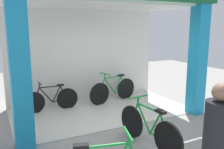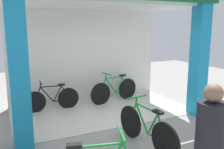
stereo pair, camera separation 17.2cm
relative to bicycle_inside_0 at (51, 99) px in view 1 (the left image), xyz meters
name	(u,v)px [view 1 (the left image)]	position (x,y,z in m)	size (l,w,h in m)	color
ground_plane	(124,127)	(1.26, -1.88, -0.34)	(17.53, 17.53, 0.00)	gray
shop_facade	(101,41)	(1.26, -0.59, 1.59)	(4.97, 2.83, 3.61)	beige
bicycle_inside_0	(51,99)	(0.00, 0.00, 0.00)	(1.53, 0.42, 0.84)	black
bicycle_inside_1	(113,90)	(1.93, -0.01, 0.04)	(1.70, 0.49, 0.95)	black
bicycle_parked_0	(148,128)	(1.21, -2.91, 0.04)	(0.47, 1.72, 0.95)	black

